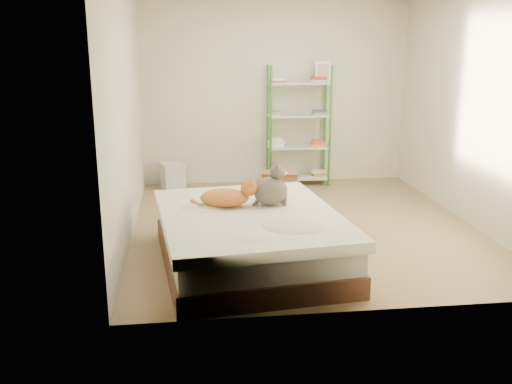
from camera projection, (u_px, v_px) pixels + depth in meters
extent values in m
cube|color=#8E734E|center=(303.00, 226.00, 6.46)|extent=(3.80, 4.20, 0.01)
cube|color=beige|center=(275.00, 93.00, 8.13)|extent=(3.80, 0.01, 2.60)
cube|color=beige|center=(366.00, 147.00, 4.11)|extent=(3.80, 0.01, 2.60)
cube|color=beige|center=(126.00, 114.00, 5.89)|extent=(0.01, 4.20, 2.60)
cube|color=beige|center=(473.00, 108.00, 6.35)|extent=(0.01, 4.20, 2.60)
cube|color=brown|center=(249.00, 254.00, 5.34)|extent=(1.77, 2.12, 0.20)
cube|color=beige|center=(249.00, 234.00, 5.29)|extent=(1.72, 2.05, 0.22)
cube|color=beige|center=(249.00, 218.00, 5.25)|extent=(1.81, 2.16, 0.10)
cylinder|color=#348F2E|center=(271.00, 128.00, 7.87)|extent=(0.04, 0.04, 1.70)
cylinder|color=#348F2E|center=(268.00, 125.00, 8.18)|extent=(0.04, 0.04, 1.70)
cylinder|color=#348F2E|center=(330.00, 127.00, 7.97)|extent=(0.04, 0.04, 1.70)
cylinder|color=#348F2E|center=(325.00, 124.00, 8.28)|extent=(0.04, 0.04, 1.70)
cube|color=silver|center=(297.00, 177.00, 8.27)|extent=(0.86, 0.34, 0.02)
cube|color=silver|center=(298.00, 147.00, 8.15)|extent=(0.86, 0.34, 0.02)
cube|color=silver|center=(299.00, 115.00, 8.03)|extent=(0.86, 0.34, 0.02)
cube|color=silver|center=(299.00, 83.00, 7.91)|extent=(0.86, 0.34, 0.02)
cube|color=#BD3F38|center=(277.00, 174.00, 8.22)|extent=(0.20, 0.16, 0.09)
cube|color=#BD3F38|center=(318.00, 173.00, 8.29)|extent=(0.20, 0.16, 0.09)
cube|color=#BD3F38|center=(277.00, 143.00, 8.10)|extent=(0.20, 0.16, 0.09)
cube|color=#BD3F38|center=(319.00, 142.00, 8.17)|extent=(0.20, 0.16, 0.09)
cube|color=#BD3F38|center=(278.00, 112.00, 7.98)|extent=(0.20, 0.16, 0.09)
cube|color=#BD3F38|center=(320.00, 111.00, 8.05)|extent=(0.20, 0.16, 0.09)
cube|color=#BD3F38|center=(278.00, 79.00, 7.86)|extent=(0.20, 0.16, 0.09)
cube|color=#BD3F38|center=(321.00, 79.00, 7.94)|extent=(0.20, 0.16, 0.09)
cube|color=white|center=(323.00, 71.00, 7.96)|extent=(0.22, 0.10, 0.27)
cube|color=red|center=(323.00, 71.00, 7.95)|extent=(0.17, 0.07, 0.21)
cube|color=#96663B|center=(280.00, 185.00, 7.61)|extent=(0.52, 0.45, 0.32)
cube|color=#6A3293|center=(285.00, 189.00, 7.43)|extent=(0.27, 0.06, 0.07)
cube|color=#96663B|center=(282.00, 176.00, 7.39)|extent=(0.48, 0.22, 0.10)
cube|color=silver|center=(173.00, 177.00, 8.01)|extent=(0.36, 0.34, 0.34)
cube|color=silver|center=(172.00, 164.00, 7.96)|extent=(0.40, 0.38, 0.03)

